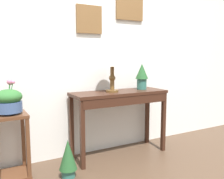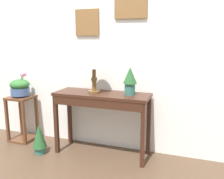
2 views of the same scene
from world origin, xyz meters
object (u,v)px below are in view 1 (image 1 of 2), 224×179
(console_table, at_px, (120,101))
(pedestal_stand_left, at_px, (11,146))
(table_lamp, at_px, (112,57))
(potted_plant_on_console, at_px, (142,75))
(potted_plant_floor, at_px, (68,157))
(planter_bowl_wide, at_px, (8,100))

(console_table, xyz_separation_m, pedestal_stand_left, (-1.22, 0.05, -0.34))
(table_lamp, height_order, potted_plant_on_console, table_lamp)
(pedestal_stand_left, bearing_deg, potted_plant_floor, -30.79)
(potted_plant_on_console, bearing_deg, pedestal_stand_left, 179.95)
(pedestal_stand_left, bearing_deg, console_table, -2.23)
(console_table, distance_m, planter_bowl_wide, 1.23)
(potted_plant_floor, bearing_deg, table_lamp, 22.32)
(pedestal_stand_left, relative_size, potted_plant_floor, 1.66)
(table_lamp, relative_size, pedestal_stand_left, 0.85)
(planter_bowl_wide, xyz_separation_m, potted_plant_floor, (0.48, -0.29, -0.56))
(potted_plant_on_console, height_order, planter_bowl_wide, potted_plant_on_console)
(console_table, relative_size, planter_bowl_wide, 3.43)
(console_table, xyz_separation_m, table_lamp, (-0.10, 0.02, 0.52))
(potted_plant_on_console, xyz_separation_m, potted_plant_floor, (-1.08, -0.29, -0.75))
(table_lamp, distance_m, potted_plant_floor, 1.19)
(table_lamp, relative_size, potted_plant_floor, 1.41)
(table_lamp, distance_m, potted_plant_on_console, 0.49)
(potted_plant_floor, bearing_deg, planter_bowl_wide, 149.04)
(potted_plant_on_console, relative_size, pedestal_stand_left, 0.51)
(table_lamp, bearing_deg, potted_plant_on_console, 3.01)
(console_table, distance_m, potted_plant_floor, 0.90)
(planter_bowl_wide, bearing_deg, table_lamp, -1.32)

